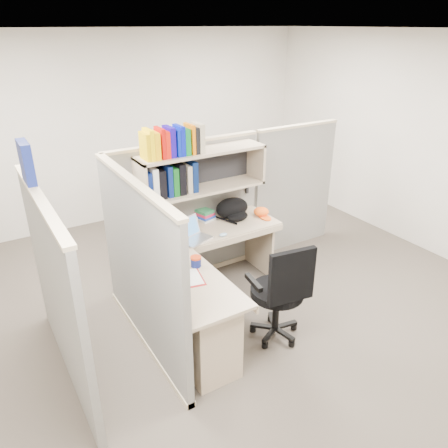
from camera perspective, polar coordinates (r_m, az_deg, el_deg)
ground at (r=4.63m, az=0.61°, el=-11.61°), size 6.00×6.00×0.00m
room_shell at (r=3.90m, az=0.72°, el=7.93°), size 6.00×6.00×6.00m
cubicle at (r=4.37m, az=-6.59°, el=-0.35°), size 3.79×1.84×1.95m
desk at (r=4.01m, az=-2.20°, el=-10.43°), size 1.74×1.75×0.73m
laptop at (r=4.42m, az=-3.77°, el=-0.82°), size 0.40×0.40×0.23m
backpack at (r=4.90m, az=1.38°, el=1.93°), size 0.40×0.31×0.23m
orange_cap at (r=5.03m, az=4.87°, el=1.63°), size 0.20×0.22×0.10m
snack_canister at (r=3.99m, az=-3.70°, el=-4.89°), size 0.10×0.10×0.10m
tissue_box at (r=3.57m, az=-6.93°, el=-7.90°), size 0.15×0.15×0.21m
mouse at (r=4.54m, az=-0.09°, el=-1.40°), size 0.10×0.08×0.03m
paper_cup at (r=4.78m, az=-3.83°, el=0.30°), size 0.07×0.07×0.09m
book_stack at (r=4.93m, az=-2.68°, el=1.28°), size 0.23×0.27×0.11m
loose_paper at (r=3.84m, az=-4.58°, el=-7.00°), size 0.25×0.31×0.00m
task_chair at (r=4.13m, az=7.16°, el=-10.65°), size 0.57×0.53×1.04m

